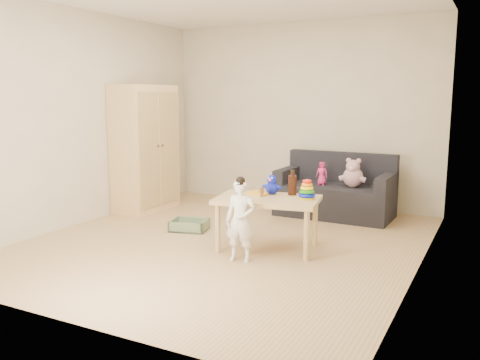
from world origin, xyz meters
The scene contains 13 objects.
room centered at (0.00, 0.00, 1.30)m, with size 4.50×4.50×4.50m.
wardrobe centered at (-1.75, 0.90, 0.86)m, with size 0.48×0.95×1.71m, color #F0C083.
sofa centered at (0.70, 1.70, 0.21)m, with size 1.47×0.74×0.41m, color black.
play_table centered at (0.51, -0.03, 0.27)m, with size 1.03×0.65×0.54m, color tan.
storage_bin centered at (-0.61, 0.23, 0.06)m, with size 0.42×0.32×0.13m, color #6A805D, non-canonical shape.
toddler centered at (0.44, -0.50, 0.39)m, with size 0.29×0.19×0.78m, color white.
pink_bear centered at (0.94, 1.68, 0.57)m, with size 0.28×0.24×0.31m, color #CB95A1, non-canonical shape.
doll centered at (0.53, 1.65, 0.56)m, with size 0.15×0.10×0.30m, color #ED2C74.
ring_stacker centered at (0.89, 0.10, 0.62)m, with size 0.17×0.17×0.20m.
brown_bottle centered at (0.68, 0.23, 0.65)m, with size 0.09×0.09×0.26m.
blue_plush centered at (0.47, 0.17, 0.65)m, with size 0.18×0.14×0.21m, color #1825D9, non-canonical shape.
wooden_figure centered at (0.44, -0.03, 0.60)m, with size 0.05×0.04×0.12m, color brown, non-canonical shape.
yellow_book centered at (0.35, 0.11, 0.55)m, with size 0.22×0.22×0.02m, color #F3A719.
Camera 1 is at (2.59, -4.67, 1.58)m, focal length 38.00 mm.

